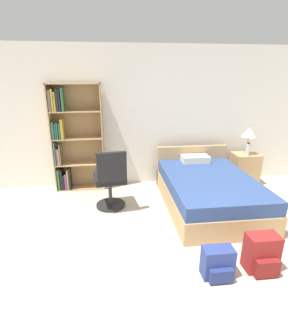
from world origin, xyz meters
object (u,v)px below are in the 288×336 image
(nightstand, at_px, (244,168))
(table_lamp, at_px, (249,133))
(water_bottle, at_px, (248,149))
(bed, at_px, (207,190))
(bookshelf, at_px, (71,139))
(office_chair, at_px, (110,180))
(backpack_red, at_px, (262,254))
(backpack_blue, at_px, (218,264))

(nightstand, distance_m, table_lamp, 0.72)
(water_bottle, bearing_deg, table_lamp, 69.71)
(bed, bearing_deg, nightstand, 38.15)
(bookshelf, relative_size, water_bottle, 7.76)
(office_chair, xyz_separation_m, water_bottle, (2.62, 0.69, 0.24))
(nightstand, height_order, backpack_red, nightstand)
(nightstand, bearing_deg, backpack_red, -112.63)
(bed, relative_size, backpack_blue, 6.04)
(water_bottle, bearing_deg, backpack_blue, -122.14)
(bookshelf, xyz_separation_m, table_lamp, (3.35, -0.15, 0.05))
(nightstand, bearing_deg, bookshelf, 177.63)
(bookshelf, bearing_deg, table_lamp, -2.49)
(backpack_red, bearing_deg, nightstand, 67.37)
(nightstand, distance_m, water_bottle, 0.44)
(table_lamp, bearing_deg, bed, -141.97)
(bed, height_order, nightstand, bed)
(bookshelf, height_order, backpack_red, bookshelf)
(table_lamp, distance_m, backpack_blue, 3.03)
(nightstand, xyz_separation_m, table_lamp, (-0.00, -0.01, 0.72))
(bed, xyz_separation_m, nightstand, (1.07, 0.84, 0.03))
(table_lamp, xyz_separation_m, water_bottle, (-0.04, -0.10, -0.30))
(water_bottle, relative_size, backpack_red, 0.58)
(bed, relative_size, office_chair, 2.05)
(bookshelf, bearing_deg, backpack_red, -47.68)
(bed, bearing_deg, backpack_red, -87.87)
(backpack_red, bearing_deg, water_bottle, 67.30)
(bed, height_order, water_bottle, water_bottle)
(bed, bearing_deg, table_lamp, 38.03)
(bookshelf, distance_m, backpack_red, 3.56)
(office_chair, relative_size, table_lamp, 1.92)
(nightstand, xyz_separation_m, water_bottle, (-0.04, -0.10, 0.42))
(office_chair, distance_m, backpack_red, 2.34)
(bed, xyz_separation_m, table_lamp, (1.07, 0.84, 0.75))
(bookshelf, xyz_separation_m, backpack_blue, (1.83, -2.62, -0.81))
(bed, xyz_separation_m, water_bottle, (1.03, 0.74, 0.46))
(table_lamp, relative_size, backpack_red, 1.21)
(bookshelf, bearing_deg, bed, -23.28)
(nightstand, height_order, table_lamp, table_lamp)
(office_chair, bearing_deg, bookshelf, 127.12)
(water_bottle, height_order, backpack_blue, water_bottle)
(office_chair, distance_m, nightstand, 2.78)
(bookshelf, xyz_separation_m, nightstand, (3.36, -0.14, -0.67))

